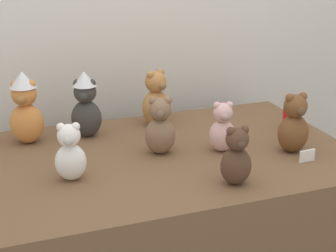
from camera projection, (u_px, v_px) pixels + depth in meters
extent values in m
cube|color=silver|center=(119.00, 0.00, 2.57)|extent=(7.00, 0.08, 2.60)
cube|color=brown|center=(168.00, 231.00, 2.24)|extent=(1.52, 0.98, 0.75)
ellipsoid|color=#B27A42|center=(156.00, 107.00, 2.41)|extent=(0.17, 0.16, 0.17)
sphere|color=#B27A42|center=(156.00, 82.00, 2.37)|extent=(0.10, 0.10, 0.10)
sphere|color=#B27A42|center=(150.00, 75.00, 2.33)|extent=(0.04, 0.04, 0.04)
sphere|color=#B27A42|center=(160.00, 72.00, 2.37)|extent=(0.04, 0.04, 0.04)
sphere|color=olive|center=(162.00, 86.00, 2.34)|extent=(0.04, 0.04, 0.04)
ellipsoid|color=brown|center=(293.00, 133.00, 2.10)|extent=(0.13, 0.11, 0.16)
sphere|color=brown|center=(296.00, 106.00, 2.06)|extent=(0.10, 0.10, 0.10)
sphere|color=brown|center=(290.00, 98.00, 2.03)|extent=(0.04, 0.04, 0.04)
sphere|color=brown|center=(303.00, 96.00, 2.05)|extent=(0.04, 0.04, 0.04)
sphere|color=brown|center=(301.00, 111.00, 2.02)|extent=(0.04, 0.04, 0.04)
ellipsoid|color=beige|center=(222.00, 135.00, 2.11)|extent=(0.13, 0.12, 0.14)
sphere|color=beige|center=(223.00, 113.00, 2.07)|extent=(0.08, 0.08, 0.08)
sphere|color=beige|center=(217.00, 105.00, 2.06)|extent=(0.03, 0.03, 0.03)
sphere|color=beige|center=(229.00, 105.00, 2.07)|extent=(0.03, 0.03, 0.03)
sphere|color=#A88783|center=(225.00, 117.00, 2.04)|extent=(0.03, 0.03, 0.03)
ellipsoid|color=#D17F3D|center=(27.00, 123.00, 2.19)|extent=(0.18, 0.17, 0.18)
sphere|color=#D17F3D|center=(24.00, 94.00, 2.14)|extent=(0.11, 0.11, 0.11)
sphere|color=#D17F3D|center=(15.00, 85.00, 2.13)|extent=(0.04, 0.04, 0.04)
sphere|color=#D17F3D|center=(31.00, 85.00, 2.13)|extent=(0.04, 0.04, 0.04)
sphere|color=#A06536|center=(21.00, 99.00, 2.10)|extent=(0.04, 0.04, 0.04)
cone|color=silver|center=(22.00, 79.00, 2.12)|extent=(0.11, 0.11, 0.07)
ellipsoid|color=#4C3323|center=(236.00, 166.00, 1.82)|extent=(0.12, 0.11, 0.14)
sphere|color=#4C3323|center=(237.00, 139.00, 1.78)|extent=(0.08, 0.08, 0.08)
sphere|color=#4C3323|center=(231.00, 131.00, 1.77)|extent=(0.03, 0.03, 0.03)
sphere|color=#4C3323|center=(245.00, 130.00, 1.78)|extent=(0.03, 0.03, 0.03)
sphere|color=#412E23|center=(241.00, 145.00, 1.75)|extent=(0.04, 0.04, 0.04)
ellipsoid|color=white|center=(71.00, 162.00, 1.85)|extent=(0.13, 0.12, 0.14)
sphere|color=white|center=(69.00, 136.00, 1.82)|extent=(0.08, 0.08, 0.08)
sphere|color=white|center=(61.00, 127.00, 1.80)|extent=(0.03, 0.03, 0.03)
sphere|color=white|center=(76.00, 127.00, 1.81)|extent=(0.03, 0.03, 0.03)
sphere|color=#B4B3AF|center=(68.00, 141.00, 1.79)|extent=(0.04, 0.04, 0.04)
ellipsoid|color=#383533|center=(87.00, 118.00, 2.26)|extent=(0.17, 0.16, 0.17)
sphere|color=#383533|center=(85.00, 92.00, 2.22)|extent=(0.10, 0.10, 0.10)
sphere|color=#383533|center=(77.00, 83.00, 2.21)|extent=(0.04, 0.04, 0.04)
sphere|color=#383533|center=(92.00, 83.00, 2.21)|extent=(0.04, 0.04, 0.04)
sphere|color=#32302E|center=(83.00, 97.00, 2.18)|extent=(0.04, 0.04, 0.04)
cone|color=silver|center=(84.00, 79.00, 2.20)|extent=(0.11, 0.11, 0.07)
ellipsoid|color=#7F6047|center=(160.00, 136.00, 2.08)|extent=(0.15, 0.14, 0.16)
sphere|color=#7F6047|center=(160.00, 109.00, 2.04)|extent=(0.09, 0.09, 0.09)
sphere|color=#7F6047|center=(153.00, 101.00, 2.03)|extent=(0.03, 0.03, 0.03)
sphere|color=#7F6047|center=(167.00, 101.00, 2.03)|extent=(0.03, 0.03, 0.03)
sphere|color=brown|center=(160.00, 114.00, 2.01)|extent=(0.04, 0.04, 0.04)
cylinder|color=red|center=(291.00, 119.00, 2.34)|extent=(0.08, 0.08, 0.11)
cube|color=white|center=(307.00, 156.00, 2.02)|extent=(0.07, 0.01, 0.05)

